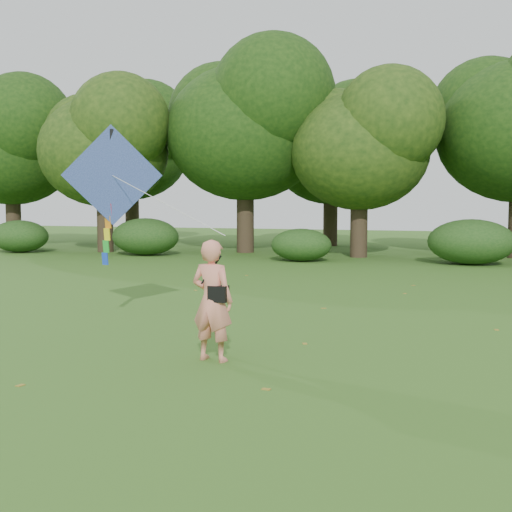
% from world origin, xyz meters
% --- Properties ---
extents(ground, '(100.00, 100.00, 0.00)m').
position_xyz_m(ground, '(0.00, 0.00, 0.00)').
color(ground, '#265114').
rests_on(ground, ground).
extents(man_kite_flyer, '(0.77, 0.55, 1.96)m').
position_xyz_m(man_kite_flyer, '(-0.79, -0.44, 0.98)').
color(man_kite_flyer, '#ED886F').
rests_on(man_kite_flyer, ground).
extents(crossbody_bag, '(0.43, 0.20, 0.74)m').
position_xyz_m(crossbody_bag, '(-0.68, -0.47, 1.11)').
color(crossbody_bag, black).
rests_on(crossbody_bag, ground).
extents(flying_kite, '(4.46, 2.85, 2.93)m').
position_xyz_m(flying_kite, '(-4.03, 1.91, 3.06)').
color(flying_kite, '#2637A6').
rests_on(flying_kite, ground).
extents(tree_line, '(54.70, 15.30, 9.48)m').
position_xyz_m(tree_line, '(1.67, 22.88, 5.60)').
color(tree_line, '#3A2D1E').
rests_on(tree_line, ground).
extents(shrub_band, '(39.15, 3.22, 1.88)m').
position_xyz_m(shrub_band, '(-0.72, 17.60, 0.86)').
color(shrub_band, '#264919').
rests_on(shrub_band, ground).
extents(fallen_leaves, '(9.63, 13.91, 0.01)m').
position_xyz_m(fallen_leaves, '(-1.06, 5.30, 0.01)').
color(fallen_leaves, olive).
rests_on(fallen_leaves, ground).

